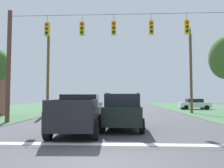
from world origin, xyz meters
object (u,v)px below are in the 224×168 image
object	(u,v)px
overhead_signal_span	(116,57)
suv_black	(123,110)
pickup_truck	(79,114)
distant_car_oncoming	(87,104)
distant_car_crossing_white	(194,104)
utility_pole_mid_right	(191,72)
utility_pole_near_left	(48,73)

from	to	relation	value
overhead_signal_span	suv_black	size ratio (longest dim) A/B	3.25
pickup_truck	distant_car_oncoming	world-z (taller)	pickup_truck
suv_black	distant_car_crossing_white	world-z (taller)	suv_black
distant_car_oncoming	utility_pole_mid_right	xyz separation A→B (m)	(12.64, -7.03, 3.77)
distant_car_crossing_white	utility_pole_mid_right	bearing A→B (deg)	-109.80
distant_car_oncoming	utility_pole_near_left	size ratio (longest dim) A/B	0.46
distant_car_oncoming	overhead_signal_span	bearing A→B (deg)	-74.00
distant_car_oncoming	utility_pole_near_left	bearing A→B (deg)	-114.68
pickup_truck	distant_car_crossing_white	size ratio (longest dim) A/B	1.27
overhead_signal_span	utility_pole_mid_right	xyz separation A→B (m)	(7.99, 9.22, -0.04)
utility_pole_mid_right	distant_car_oncoming	bearing A→B (deg)	150.94
suv_black	distant_car_oncoming	xyz separation A→B (m)	(-5.10, 18.81, -0.27)
distant_car_crossing_white	utility_pole_mid_right	distance (m)	8.73
utility_pole_mid_right	utility_pole_near_left	bearing A→B (deg)	-179.30
pickup_truck	distant_car_crossing_white	xyz separation A→B (m)	(12.47, 20.63, -0.18)
utility_pole_mid_right	pickup_truck	bearing A→B (deg)	-126.54
suv_black	utility_pole_near_left	bearing A→B (deg)	126.01
overhead_signal_span	distant_car_oncoming	xyz separation A→B (m)	(-4.66, 16.25, -3.82)
distant_car_crossing_white	overhead_signal_span	bearing A→B (deg)	-122.64
distant_car_oncoming	pickup_truck	bearing A→B (deg)	-82.00
overhead_signal_span	utility_pole_mid_right	size ratio (longest dim) A/B	1.67
overhead_signal_span	utility_pole_mid_right	bearing A→B (deg)	49.11
suv_black	pickup_truck	bearing A→B (deg)	-147.42
overhead_signal_span	distant_car_crossing_white	xyz separation A→B (m)	(10.65, 16.63, -3.82)
overhead_signal_span	distant_car_oncoming	bearing A→B (deg)	106.00
suv_black	utility_pole_near_left	distance (m)	14.74
distant_car_crossing_white	distant_car_oncoming	xyz separation A→B (m)	(-15.31, -0.39, 0.00)
suv_black	utility_pole_mid_right	xyz separation A→B (m)	(7.54, 11.78, 3.50)
distant_car_oncoming	utility_pole_mid_right	size ratio (longest dim) A/B	0.46
utility_pole_mid_right	utility_pole_near_left	size ratio (longest dim) A/B	1.00
suv_black	distant_car_oncoming	size ratio (longest dim) A/B	1.13
pickup_truck	utility_pole_mid_right	world-z (taller)	utility_pole_mid_right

